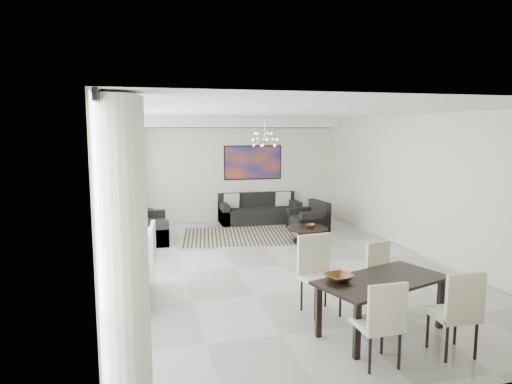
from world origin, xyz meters
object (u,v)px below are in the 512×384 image
object	(u,v)px
tv_console	(135,285)
television	(145,249)
sofa_main	(259,213)
dining_table	(382,286)
coffee_table	(307,234)

from	to	relation	value
tv_console	television	bearing A→B (deg)	3.29
sofa_main	dining_table	xyz separation A→B (m)	(-0.29, -7.17, 0.35)
coffee_table	television	xyz separation A→B (m)	(-3.68, -2.72, 0.59)
television	dining_table	bearing A→B (deg)	-120.70
tv_console	dining_table	world-z (taller)	dining_table
tv_console	dining_table	xyz separation A→B (m)	(3.06, -1.97, 0.40)
sofa_main	coffee_table	bearing A→B (deg)	-78.64
tv_console	dining_table	bearing A→B (deg)	-32.79
tv_console	television	size ratio (longest dim) A/B	1.22
tv_console	coffee_table	bearing A→B (deg)	35.45
coffee_table	television	bearing A→B (deg)	-143.48
tv_console	television	distance (m)	0.58
coffee_table	tv_console	world-z (taller)	tv_console
coffee_table	television	size ratio (longest dim) A/B	0.83
coffee_table	sofa_main	distance (m)	2.52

